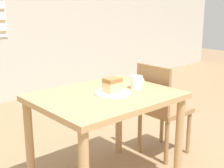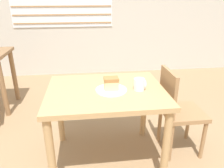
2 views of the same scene
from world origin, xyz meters
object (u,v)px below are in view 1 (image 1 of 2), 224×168
Objects in this scene: dining_table_near at (105,109)px; coffee_mug at (137,82)px; chair_near_window at (161,107)px; plate at (113,93)px; cake_slice at (112,85)px.

coffee_mug is (0.28, -0.04, 0.15)m from dining_table_near.
chair_near_window reaches higher than dining_table_near.
plate is (0.04, -0.03, 0.11)m from dining_table_near.
cake_slice reaches higher than coffee_mug.
dining_table_near is at bearing 172.34° from coffee_mug.
dining_table_near is 9.89× the size of coffee_mug.
chair_near_window reaches higher than coffee_mug.
dining_table_near is at bearing 147.76° from plate.
cake_slice is 0.23m from coffee_mug.
chair_near_window is 8.47× the size of coffee_mug.
chair_near_window is at bearing 12.19° from coffee_mug.
cake_slice reaches higher than dining_table_near.
dining_table_near is 0.18m from cake_slice.
cake_slice is (-0.00, 0.00, 0.06)m from plate.
coffee_mug is (0.23, -0.01, -0.01)m from cake_slice.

